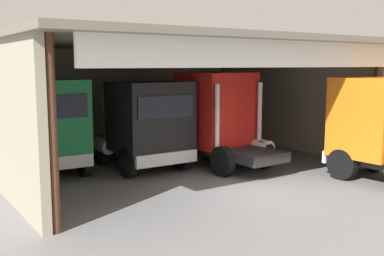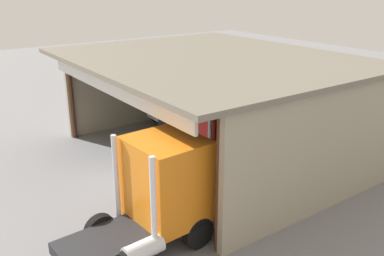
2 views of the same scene
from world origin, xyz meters
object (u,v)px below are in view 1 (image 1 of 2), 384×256
at_px(truck_green_center_right_bay, 47,127).
at_px(truck_black_left_bay, 145,124).
at_px(truck_red_right_bay, 219,117).
at_px(truck_orange_center_bay, 381,127).
at_px(tool_cart, 216,129).
at_px(oil_drum, 186,133).

height_order(truck_green_center_right_bay, truck_black_left_bay, truck_green_center_right_bay).
bearing_deg(truck_green_center_right_bay, truck_red_right_bay, 163.80).
bearing_deg(truck_orange_center_bay, tool_cart, 82.90).
relative_size(truck_orange_center_bay, tool_cart, 5.04).
distance_m(truck_red_right_bay, oil_drum, 5.93).
bearing_deg(truck_red_right_bay, oil_drum, 68.51).
height_order(truck_red_right_bay, tool_cart, truck_red_right_bay).
height_order(truck_green_center_right_bay, truck_red_right_bay, truck_red_right_bay).
distance_m(oil_drum, tool_cart, 1.99).
height_order(truck_black_left_bay, truck_red_right_bay, truck_red_right_bay).
bearing_deg(truck_orange_center_bay, oil_drum, 93.92).
bearing_deg(truck_red_right_bay, truck_black_left_bay, 158.69).
bearing_deg(oil_drum, tool_cart, 0.03).
distance_m(truck_orange_center_bay, oil_drum, 10.47).
height_order(truck_green_center_right_bay, oil_drum, truck_green_center_right_bay).
relative_size(oil_drum, tool_cart, 0.92).
distance_m(truck_green_center_right_bay, truck_black_left_bay, 3.55).
distance_m(truck_green_center_right_bay, oil_drum, 8.83).
bearing_deg(truck_red_right_bay, truck_green_center_right_bay, 159.37).
xyz_separation_m(truck_green_center_right_bay, tool_cart, (10.08, 3.28, -1.28)).
height_order(truck_red_right_bay, oil_drum, truck_red_right_bay).
height_order(truck_red_right_bay, truck_orange_center_bay, truck_red_right_bay).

